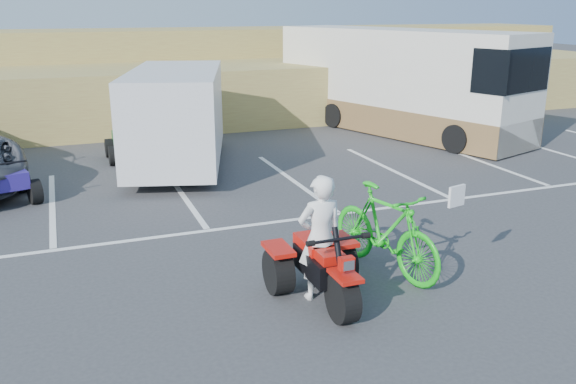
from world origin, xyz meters
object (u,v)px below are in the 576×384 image
object	(u,v)px
red_trike_atv	(323,301)
quad_atv_blue	(8,201)
rv_motorhome	(397,89)
quad_atv_green	(129,160)
rider	(320,238)
cargo_trailer	(177,115)
green_dirt_bike	(385,230)

from	to	relation	value
red_trike_atv	quad_atv_blue	xyz separation A→B (m)	(-4.44, 6.59, 0.00)
red_trike_atv	rv_motorhome	distance (m)	12.66
quad_atv_green	rider	bearing A→B (deg)	-81.06
rv_motorhome	quad_atv_blue	distance (m)	12.30
quad_atv_blue	rv_motorhome	bearing A→B (deg)	2.46
rider	quad_atv_green	xyz separation A→B (m)	(-1.58, 9.30, -0.91)
red_trike_atv	quad_atv_green	world-z (taller)	red_trike_atv
rider	cargo_trailer	xyz separation A→B (m)	(-0.45, 8.05, 0.44)
red_trike_atv	rider	bearing A→B (deg)	90.00
rider	quad_atv_blue	distance (m)	7.88
rider	quad_atv_green	distance (m)	9.48
green_dirt_bike	quad_atv_blue	size ratio (longest dim) A/B	1.51
red_trike_atv	quad_atv_blue	distance (m)	7.95
rider	green_dirt_bike	bearing A→B (deg)	-160.91
green_dirt_bike	rider	bearing A→B (deg)	-174.85
quad_atv_green	rv_motorhome	bearing A→B (deg)	5.02
rider	quad_atv_green	size ratio (longest dim) A/B	1.23
cargo_trailer	quad_atv_blue	xyz separation A→B (m)	(-4.00, -1.61, -1.34)
cargo_trailer	red_trike_atv	bearing A→B (deg)	-70.55
rider	red_trike_atv	bearing A→B (deg)	90.00
quad_atv_blue	quad_atv_green	size ratio (longest dim) A/B	1.02
rider	rv_motorhome	world-z (taller)	rv_motorhome
cargo_trailer	rv_motorhome	size ratio (longest dim) A/B	0.61
green_dirt_bike	quad_atv_blue	bearing A→B (deg)	119.61
quad_atv_blue	quad_atv_green	xyz separation A→B (m)	(2.86, 2.86, 0.00)
cargo_trailer	rv_motorhome	bearing A→B (deg)	31.93
rider	quad_atv_blue	bearing A→B (deg)	-55.65
cargo_trailer	quad_atv_green	xyz separation A→B (m)	(-1.14, 1.25, -1.34)
rider	green_dirt_bike	size ratio (longest dim) A/B	0.79
red_trike_atv	rv_motorhome	xyz separation A→B (m)	(7.19, 10.33, 1.41)
red_trike_atv	quad_atv_blue	bearing A→B (deg)	123.74
green_dirt_bike	quad_atv_green	xyz separation A→B (m)	(-2.88, 8.85, -0.69)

